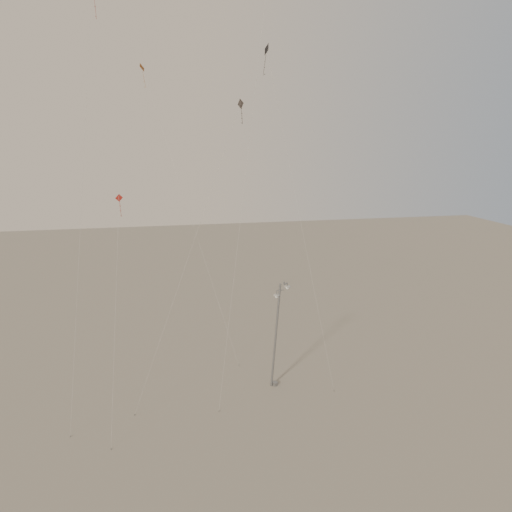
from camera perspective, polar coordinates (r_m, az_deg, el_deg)
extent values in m
plane|color=gray|center=(29.68, -3.36, -25.79)|extent=(160.00, 160.00, 0.00)
cylinder|color=gray|center=(35.47, 2.73, -17.74)|extent=(0.44, 0.44, 0.30)
cylinder|color=gray|center=(33.27, 2.83, -11.40)|extent=(0.80, 0.18, 9.07)
cylinder|color=gray|center=(31.62, 4.03, -3.85)|extent=(0.14, 0.14, 0.18)
cylinder|color=gray|center=(31.86, 4.27, -3.98)|extent=(0.42, 0.39, 0.07)
cylinder|color=gray|center=(32.11, 4.50, -4.11)|extent=(0.06, 0.06, 0.30)
ellipsoid|color=beige|center=(32.17, 4.50, -4.36)|extent=(0.52, 0.52, 0.18)
cylinder|color=gray|center=(31.74, 3.49, -4.91)|extent=(0.60, 0.08, 0.07)
cylinder|color=gray|center=(31.74, 2.96, -5.29)|extent=(0.06, 0.06, 0.40)
ellipsoid|color=beige|center=(31.81, 2.95, -5.63)|extent=(0.52, 0.52, 0.18)
cylinder|color=maroon|center=(40.02, -22.06, 30.52)|extent=(0.03, 0.34, 2.25)
cylinder|color=beige|center=(32.61, -23.62, 8.18)|extent=(2.43, 12.44, 32.21)
cylinder|color=gray|center=(33.11, -25.00, -22.30)|extent=(0.06, 0.06, 0.10)
cube|color=#2B2523|center=(30.70, -2.22, 20.90)|extent=(0.35, 0.65, 0.69)
cylinder|color=#2B2523|center=(30.75, -2.03, 19.32)|extent=(0.14, 0.14, 1.06)
cylinder|color=beige|center=(29.76, -9.92, -0.97)|extent=(8.81, 3.26, 22.43)
cylinder|color=gray|center=(33.54, -16.96, -20.89)|extent=(0.06, 0.06, 0.10)
cylinder|color=beige|center=(31.66, -0.88, 16.75)|extent=(6.72, 9.91, 40.46)
cylinder|color=gray|center=(32.76, -5.32, -21.18)|extent=(0.06, 0.06, 0.10)
cube|color=maroon|center=(33.24, -18.98, 7.86)|extent=(0.62, 0.22, 0.63)
cylinder|color=maroon|center=(33.50, -18.80, 6.38)|extent=(0.04, 0.20, 1.24)
cylinder|color=beige|center=(30.90, -19.46, -7.76)|extent=(0.70, 9.07, 15.60)
cylinder|color=gray|center=(31.10, -20.01, -24.49)|extent=(0.06, 0.06, 0.10)
cube|color=#2B2523|center=(33.23, 1.53, 27.44)|extent=(0.44, 0.78, 0.84)
cylinder|color=#2B2523|center=(33.02, 1.23, 25.60)|extent=(0.22, 0.07, 1.42)
cylinder|color=beige|center=(31.49, 6.62, 3.81)|extent=(4.88, 4.72, 26.42)
cylinder|color=gray|center=(35.37, 11.08, -18.34)|extent=(0.06, 0.06, 0.10)
cube|color=#9E4C1A|center=(49.83, -15.98, 24.48)|extent=(0.43, 0.85, 0.88)
cylinder|color=#9E4C1A|center=(49.62, -15.68, 23.09)|extent=(0.26, 0.04, 1.68)
cylinder|color=beige|center=(41.14, -9.94, 7.38)|extent=(7.93, 16.57, 27.80)
cylinder|color=gray|center=(38.16, -2.48, -15.31)|extent=(0.06, 0.06, 0.10)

